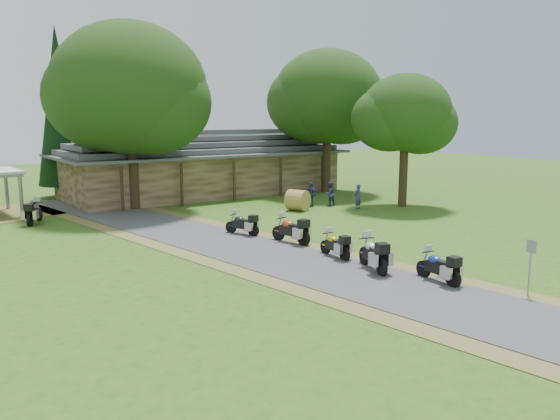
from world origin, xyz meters
TOP-DOWN VIEW (x-y plane):
  - ground at (0.00, 0.00)m, footprint 120.00×120.00m
  - driveway at (-0.50, 4.00)m, footprint 51.95×51.95m
  - lodge at (6.00, 24.00)m, footprint 21.40×9.40m
  - motorcycle_row_a at (2.01, -1.25)m, footprint 0.77×1.85m
  - motorcycle_row_b at (1.23, 1.20)m, footprint 1.35×2.15m
  - motorcycle_row_c at (1.33, 3.51)m, footprint 0.70×1.75m
  - motorcycle_row_d at (1.41, 6.70)m, footprint 1.03×2.09m
  - motorcycle_row_e at (0.51, 9.55)m, footprint 1.18×1.84m
  - motorcycle_carport_b at (-7.25, 18.67)m, footprint 1.54×2.07m
  - person_a at (10.49, 11.81)m, footprint 0.62×0.53m
  - person_b at (10.00, 13.93)m, footprint 0.57×0.44m
  - person_c at (8.80, 14.43)m, footprint 0.42×0.56m
  - hay_bale at (7.10, 13.63)m, footprint 1.67×1.61m
  - sign_post at (3.21, -3.93)m, footprint 0.34×0.06m
  - oak_lodge_left at (-1.03, 20.11)m, footprint 9.53×9.53m
  - oak_lodge_right at (14.11, 19.14)m, footprint 8.34×8.34m
  - oak_driveway at (13.72, 10.97)m, footprint 5.84×5.84m
  - cedar_near at (-3.25, 28.11)m, footprint 3.48×3.48m

SIDE VIEW (x-z plane):
  - ground at x=0.00m, z-range 0.00..0.00m
  - driveway at x=-0.50m, z-range 0.00..0.00m
  - motorcycle_row_c at x=1.33m, z-range 0.00..1.17m
  - motorcycle_row_e at x=0.51m, z-range 0.00..1.20m
  - motorcycle_row_a at x=2.01m, z-range 0.00..1.23m
  - hay_bale at x=7.10m, z-range 0.00..1.30m
  - motorcycle_carport_b at x=-7.25m, z-range 0.00..1.37m
  - motorcycle_row_d at x=1.41m, z-range 0.00..1.37m
  - motorcycle_row_b at x=1.23m, z-range 0.00..1.40m
  - person_b at x=10.00m, z-range 0.00..1.86m
  - person_a at x=10.49m, z-range 0.00..1.86m
  - person_c at x=8.80m, z-range 0.00..1.87m
  - sign_post at x=3.21m, z-range 0.00..1.90m
  - lodge at x=6.00m, z-range 0.00..4.90m
  - oak_driveway at x=13.72m, z-range 0.00..9.80m
  - oak_lodge_right at x=14.11m, z-range 0.00..11.86m
  - oak_lodge_left at x=-1.03m, z-range 0.00..12.15m
  - cedar_near at x=-3.25m, z-range 0.00..12.17m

